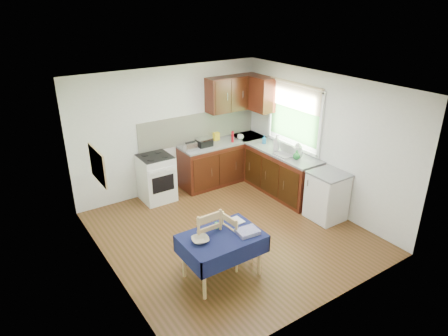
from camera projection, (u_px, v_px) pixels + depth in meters
floor at (230, 232)px, 6.78m from camera, size 4.20×4.20×0.00m
ceiling at (231, 86)px, 5.79m from camera, size 4.00×4.20×0.02m
wall_back at (170, 130)px, 7.89m from camera, size 4.00×0.02×2.50m
wall_front at (332, 223)px, 4.69m from camera, size 4.00×0.02×2.50m
wall_left at (106, 198)px, 5.27m from camera, size 0.02×4.20×2.50m
wall_right at (320, 141)px, 7.31m from camera, size 0.02×4.20×2.50m
base_cabinets at (250, 167)px, 8.26m from camera, size 1.90×2.30×0.86m
worktop_back at (223, 142)px, 8.34m from camera, size 1.90×0.60×0.04m
worktop_right at (283, 153)px, 7.80m from camera, size 0.60×1.70×0.04m
worktop_corner at (248, 137)px, 8.67m from camera, size 0.60×0.60×0.04m
splashback at (199, 127)px, 8.23m from camera, size 2.70×0.02×0.60m
upper_cabinets at (242, 93)px, 8.20m from camera, size 1.20×0.85×0.70m
stove at (156, 178)px, 7.72m from camera, size 0.60×0.61×0.92m
window at (294, 112)px, 7.67m from camera, size 0.04×1.48×1.26m
fridge at (327, 196)px, 7.06m from camera, size 0.58×0.60×0.89m
corkboard at (98, 166)px, 5.37m from camera, size 0.04×0.62×0.47m
dining_table at (222, 242)px, 5.53m from camera, size 1.11×0.76×0.67m
chair_far at (205, 238)px, 5.70m from camera, size 0.44×0.44×0.99m
chair_near at (236, 238)px, 5.81m from camera, size 0.41×0.41×0.87m
toaster at (190, 146)px, 7.80m from camera, size 0.24×0.15×0.19m
sandwich_press at (204, 142)px, 8.05m from camera, size 0.29×0.25×0.17m
sauce_bottle at (233, 137)px, 8.24m from camera, size 0.05×0.05×0.24m
yellow_packet at (216, 136)px, 8.36m from camera, size 0.15×0.13×0.17m
dish_rack at (287, 153)px, 7.64m from camera, size 0.45×0.34×0.21m
kettle at (298, 151)px, 7.49m from camera, size 0.16×0.16×0.27m
cup at (240, 137)px, 8.43m from camera, size 0.16×0.16×0.10m
soap_bottle_a at (276, 143)px, 7.77m from camera, size 0.15×0.15×0.33m
soap_bottle_b at (264, 139)px, 8.19m from camera, size 0.11×0.11×0.17m
soap_bottle_c at (297, 155)px, 7.40m from camera, size 0.16×0.16×0.17m
plate_bowl at (200, 240)px, 5.33m from camera, size 0.29×0.29×0.06m
book at (233, 222)px, 5.79m from camera, size 0.16×0.22×0.02m
spice_jar at (216, 225)px, 5.63m from camera, size 0.05×0.05×0.09m
tea_towel at (248, 232)px, 5.53m from camera, size 0.32×0.26×0.05m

